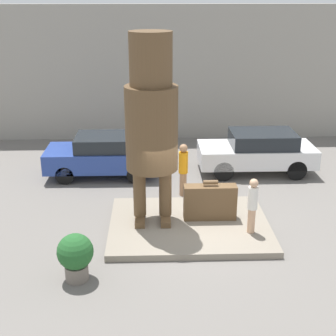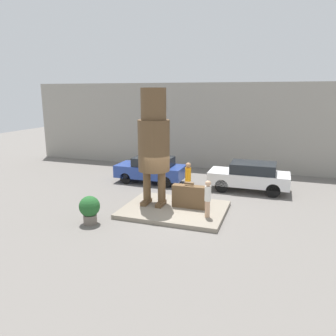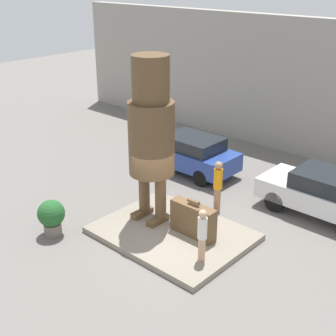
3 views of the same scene
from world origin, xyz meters
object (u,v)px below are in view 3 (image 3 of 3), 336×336
(tourist, at_px, (202,233))
(giant_suitcase, at_px, (193,220))
(parked_car_white, at_px, (325,193))
(worker_hivis, at_px, (218,184))
(statue_figure, at_px, (151,128))
(planter_pot, at_px, (51,216))
(parked_car_blue, at_px, (190,153))

(tourist, bearing_deg, giant_suitcase, 139.59)
(tourist, height_order, parked_car_white, tourist)
(tourist, relative_size, worker_hivis, 0.88)
(statue_figure, xyz_separation_m, worker_hivis, (1.01, 2.14, -2.28))
(giant_suitcase, xyz_separation_m, tourist, (1.03, -0.87, 0.34))
(parked_car_white, height_order, planter_pot, parked_car_white)
(planter_pot, bearing_deg, worker_hivis, 59.56)
(statue_figure, relative_size, giant_suitcase, 3.49)
(statue_figure, distance_m, tourist, 3.56)
(parked_car_white, relative_size, planter_pot, 3.61)
(parked_car_white, bearing_deg, parked_car_blue, 1.46)
(parked_car_white, bearing_deg, giant_suitcase, 61.23)
(worker_hivis, bearing_deg, tourist, -60.70)
(parked_car_blue, distance_m, worker_hivis, 3.37)
(parked_car_white, distance_m, planter_pot, 8.87)
(planter_pot, bearing_deg, parked_car_blue, 89.84)
(statue_figure, xyz_separation_m, tourist, (2.67, -0.81, -2.21))
(parked_car_white, xyz_separation_m, worker_hivis, (-2.89, -2.04, 0.14))
(planter_pot, bearing_deg, giant_suitcase, 38.03)
(parked_car_white, xyz_separation_m, planter_pot, (-5.69, -6.80, -0.18))
(tourist, bearing_deg, worker_hivis, 119.30)
(giant_suitcase, xyz_separation_m, parked_car_white, (2.26, 4.12, 0.13))
(parked_car_blue, distance_m, parked_car_white, 5.67)
(giant_suitcase, bearing_deg, planter_pot, -141.97)
(statue_figure, relative_size, parked_car_white, 1.24)
(parked_car_blue, bearing_deg, statue_figure, 113.67)
(statue_figure, height_order, parked_car_white, statue_figure)
(worker_hivis, bearing_deg, planter_pot, -120.44)
(statue_figure, relative_size, worker_hivis, 2.95)
(tourist, distance_m, parked_car_white, 5.15)
(statue_figure, bearing_deg, worker_hivis, 64.76)
(parked_car_blue, bearing_deg, planter_pot, 89.84)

